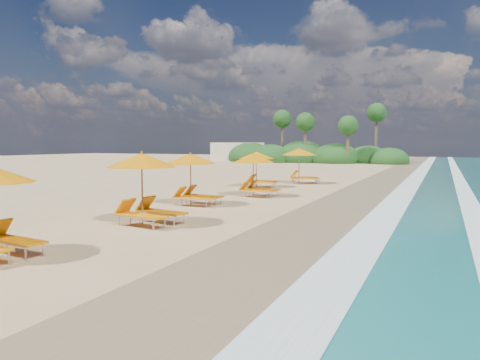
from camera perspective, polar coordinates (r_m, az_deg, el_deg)
ground at (r=18.22m, az=-0.00°, el=-3.76°), size 160.00×160.00×0.00m
wet_sand at (r=17.00m, az=12.43°, el=-4.47°), size 4.00×160.00×0.01m
surf_foam at (r=16.67m, az=21.59°, el=-4.79°), size 4.00×160.00×0.01m
station_2 at (r=15.13m, az=-11.73°, el=-0.43°), size 2.86×2.72×2.41m
station_3 at (r=19.63m, az=-5.79°, el=0.57°), size 2.44×2.25×2.28m
station_4 at (r=22.74m, az=2.05°, el=1.00°), size 2.45×2.29×2.18m
station_5 at (r=27.58m, az=2.42°, el=1.68°), size 2.62×2.49×2.22m
station_6 at (r=30.36m, az=7.79°, el=2.11°), size 3.13×3.09×2.41m
treeline at (r=64.36m, az=8.60°, el=3.09°), size 25.80×8.80×9.74m
beach_building at (r=70.84m, az=-0.30°, el=3.60°), size 7.00×5.00×2.80m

